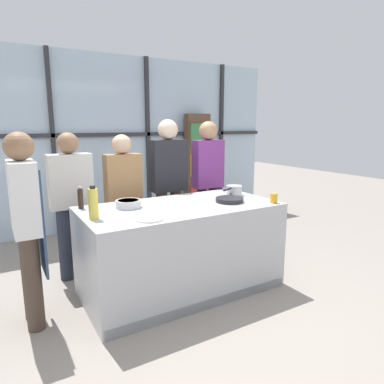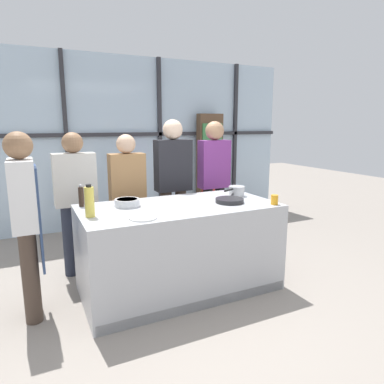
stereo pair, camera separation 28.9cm
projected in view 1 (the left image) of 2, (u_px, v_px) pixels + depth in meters
ground_plane at (181, 288)px, 3.61m from camera, size 18.00×18.00×0.00m
back_window_wall at (103, 143)px, 5.55m from camera, size 6.40×0.10×2.80m
bookshelf at (197, 166)px, 6.32m from camera, size 0.47×0.19×1.89m
demo_island at (181, 248)px, 3.52m from camera, size 1.97×0.99×0.90m
chef at (27, 220)px, 2.81m from camera, size 0.24×0.44×1.65m
spectator_far_left at (72, 198)px, 3.72m from camera, size 0.45×0.23×1.62m
spectator_center_left at (124, 194)px, 4.01m from camera, size 0.42×0.22×1.59m
spectator_center_right at (168, 181)px, 4.29m from camera, size 0.45×0.25×1.76m
spectator_far_right at (208, 177)px, 4.58m from camera, size 0.41×0.24×1.74m
frying_pan at (230, 199)px, 3.59m from camera, size 0.40×0.45×0.04m
saucepan at (234, 190)px, 3.91m from camera, size 0.32×0.20×0.11m
white_plate at (149, 219)px, 2.92m from camera, size 0.24×0.24×0.01m
mixing_bowl at (128, 204)px, 3.33m from camera, size 0.25×0.25×0.07m
oil_bottle at (93, 203)px, 2.91m from camera, size 0.08×0.08×0.29m
pepper_grinder at (81, 198)px, 3.28m from camera, size 0.05×0.05×0.22m
juice_glass_near at (274, 198)px, 3.53m from camera, size 0.07×0.07×0.10m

